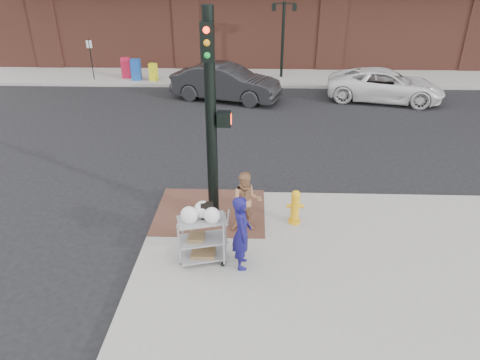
{
  "coord_description": "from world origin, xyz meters",
  "views": [
    {
      "loc": [
        0.5,
        -8.61,
        5.87
      ],
      "look_at": [
        0.18,
        0.56,
        1.25
      ],
      "focal_mm": 32.0,
      "sensor_mm": 36.0,
      "label": 1
    }
  ],
  "objects_px": {
    "woman_blue": "(242,232)",
    "sedan_dark": "(226,83)",
    "traffic_signal_pole": "(212,114)",
    "utility_cart": "(203,235)",
    "minivan_white": "(385,85)",
    "lamp_post": "(283,32)",
    "fire_hydrant": "(295,207)",
    "pedestrian_tan": "(246,202)"
  },
  "relations": [
    {
      "from": "minivan_white",
      "to": "utility_cart",
      "type": "xyz_separation_m",
      "value": [
        -7.26,
        -12.97,
        0.03
      ]
    },
    {
      "from": "lamp_post",
      "to": "utility_cart",
      "type": "xyz_separation_m",
      "value": [
        -2.55,
        -17.13,
        -1.84
      ]
    },
    {
      "from": "utility_cart",
      "to": "fire_hydrant",
      "type": "height_order",
      "value": "utility_cart"
    },
    {
      "from": "woman_blue",
      "to": "pedestrian_tan",
      "type": "xyz_separation_m",
      "value": [
        0.07,
        1.38,
        -0.07
      ]
    },
    {
      "from": "lamp_post",
      "to": "utility_cart",
      "type": "relative_size",
      "value": 2.89
    },
    {
      "from": "woman_blue",
      "to": "fire_hydrant",
      "type": "relative_size",
      "value": 1.84
    },
    {
      "from": "traffic_signal_pole",
      "to": "sedan_dark",
      "type": "relative_size",
      "value": 0.97
    },
    {
      "from": "traffic_signal_pole",
      "to": "utility_cart",
      "type": "height_order",
      "value": "traffic_signal_pole"
    },
    {
      "from": "woman_blue",
      "to": "minivan_white",
      "type": "distance_m",
      "value": 14.62
    },
    {
      "from": "sedan_dark",
      "to": "fire_hydrant",
      "type": "distance_m",
      "value": 11.49
    },
    {
      "from": "traffic_signal_pole",
      "to": "minivan_white",
      "type": "xyz_separation_m",
      "value": [
        7.19,
        11.07,
        -2.09
      ]
    },
    {
      "from": "traffic_signal_pole",
      "to": "minivan_white",
      "type": "distance_m",
      "value": 13.36
    },
    {
      "from": "sedan_dark",
      "to": "utility_cart",
      "type": "xyz_separation_m",
      "value": [
        0.33,
        -12.81,
        -0.07
      ]
    },
    {
      "from": "woman_blue",
      "to": "sedan_dark",
      "type": "xyz_separation_m",
      "value": [
        -1.16,
        12.96,
        -0.12
      ]
    },
    {
      "from": "fire_hydrant",
      "to": "traffic_signal_pole",
      "type": "bearing_deg",
      "value": 170.62
    },
    {
      "from": "traffic_signal_pole",
      "to": "utility_cart",
      "type": "xyz_separation_m",
      "value": [
        -0.08,
        -1.91,
        -2.05
      ]
    },
    {
      "from": "pedestrian_tan",
      "to": "minivan_white",
      "type": "bearing_deg",
      "value": 54.28
    },
    {
      "from": "lamp_post",
      "to": "pedestrian_tan",
      "type": "bearing_deg",
      "value": -95.94
    },
    {
      "from": "sedan_dark",
      "to": "utility_cart",
      "type": "height_order",
      "value": "sedan_dark"
    },
    {
      "from": "woman_blue",
      "to": "sedan_dark",
      "type": "relative_size",
      "value": 0.32
    },
    {
      "from": "traffic_signal_pole",
      "to": "fire_hydrant",
      "type": "distance_m",
      "value": 3.01
    },
    {
      "from": "lamp_post",
      "to": "minivan_white",
      "type": "bearing_deg",
      "value": -41.44
    },
    {
      "from": "lamp_post",
      "to": "woman_blue",
      "type": "distance_m",
      "value": 17.45
    },
    {
      "from": "woman_blue",
      "to": "utility_cart",
      "type": "height_order",
      "value": "woman_blue"
    },
    {
      "from": "sedan_dark",
      "to": "fire_hydrant",
      "type": "bearing_deg",
      "value": -150.64
    },
    {
      "from": "pedestrian_tan",
      "to": "utility_cart",
      "type": "distance_m",
      "value": 1.52
    },
    {
      "from": "pedestrian_tan",
      "to": "utility_cart",
      "type": "xyz_separation_m",
      "value": [
        -0.9,
        -1.23,
        -0.13
      ]
    },
    {
      "from": "traffic_signal_pole",
      "to": "woman_blue",
      "type": "relative_size",
      "value": 3.03
    },
    {
      "from": "woman_blue",
      "to": "utility_cart",
      "type": "bearing_deg",
      "value": 75.27
    },
    {
      "from": "woman_blue",
      "to": "sedan_dark",
      "type": "height_order",
      "value": "woman_blue"
    },
    {
      "from": "traffic_signal_pole",
      "to": "fire_hydrant",
      "type": "bearing_deg",
      "value": -9.38
    },
    {
      "from": "lamp_post",
      "to": "woman_blue",
      "type": "height_order",
      "value": "lamp_post"
    },
    {
      "from": "lamp_post",
      "to": "fire_hydrant",
      "type": "distance_m",
      "value": 15.7
    },
    {
      "from": "pedestrian_tan",
      "to": "sedan_dark",
      "type": "xyz_separation_m",
      "value": [
        -1.23,
        11.58,
        -0.05
      ]
    },
    {
      "from": "sedan_dark",
      "to": "minivan_white",
      "type": "relative_size",
      "value": 0.96
    },
    {
      "from": "traffic_signal_pole",
      "to": "pedestrian_tan",
      "type": "height_order",
      "value": "traffic_signal_pole"
    },
    {
      "from": "lamp_post",
      "to": "utility_cart",
      "type": "distance_m",
      "value": 17.42
    },
    {
      "from": "utility_cart",
      "to": "fire_hydrant",
      "type": "relative_size",
      "value": 1.55
    },
    {
      "from": "lamp_post",
      "to": "woman_blue",
      "type": "bearing_deg",
      "value": -95.69
    },
    {
      "from": "traffic_signal_pole",
      "to": "minivan_white",
      "type": "bearing_deg",
      "value": 56.99
    },
    {
      "from": "pedestrian_tan",
      "to": "utility_cart",
      "type": "height_order",
      "value": "pedestrian_tan"
    },
    {
      "from": "traffic_signal_pole",
      "to": "pedestrian_tan",
      "type": "bearing_deg",
      "value": -39.61
    }
  ]
}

